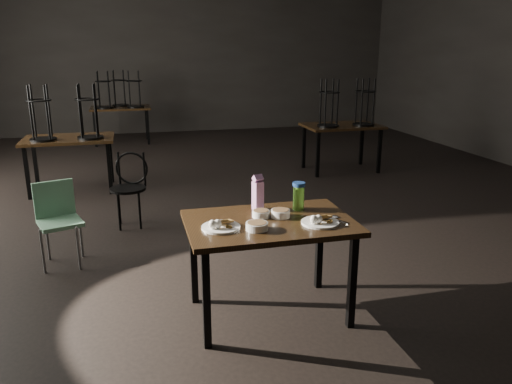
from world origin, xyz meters
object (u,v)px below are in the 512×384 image
object	(u,v)px
main_table	(270,231)
bentwood_chair	(129,183)
juice_carton	(258,194)
water_bottle	(299,196)
school_chair	(58,215)

from	to	relation	value
main_table	bentwood_chair	size ratio (longest dim) A/B	1.46
main_table	bentwood_chair	bearing A→B (deg)	113.12
juice_carton	water_bottle	bearing A→B (deg)	-11.31
main_table	water_bottle	bearing A→B (deg)	34.63
juice_carton	water_bottle	world-z (taller)	juice_carton
bentwood_chair	school_chair	size ratio (longest dim) A/B	1.07
water_bottle	school_chair	bearing A→B (deg)	148.25
juice_carton	bentwood_chair	world-z (taller)	juice_carton
main_table	bentwood_chair	distance (m)	2.50
water_bottle	bentwood_chair	distance (m)	2.47
bentwood_chair	school_chair	xyz separation A→B (m)	(-0.65, -0.91, -0.02)
juice_carton	bentwood_chair	xyz separation A→B (m)	(-0.96, 2.03, -0.39)
main_table	school_chair	world-z (taller)	school_chair
juice_carton	school_chair	world-z (taller)	juice_carton
juice_carton	bentwood_chair	distance (m)	2.28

